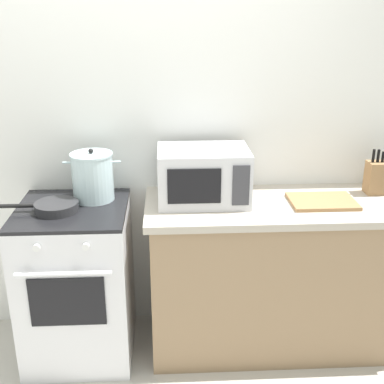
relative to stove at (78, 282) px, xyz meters
name	(u,v)px	position (x,y,z in m)	size (l,w,h in m)	color
back_wall	(187,131)	(0.65, 0.37, 0.79)	(4.40, 0.10, 2.50)	silver
lower_cabinet_right	(291,277)	(1.25, 0.02, -0.02)	(1.64, 0.56, 0.88)	#8C7051
countertop_right	(297,205)	(1.25, 0.02, 0.44)	(1.70, 0.60, 0.04)	#ADA393
stove	(78,282)	(0.00, 0.00, 0.00)	(0.60, 0.64, 0.92)	silver
stock_pot	(93,177)	(0.11, 0.13, 0.60)	(0.32, 0.24, 0.30)	silver
frying_pan	(55,207)	(-0.07, -0.04, 0.48)	(0.43, 0.23, 0.05)	#28282B
microwave	(203,175)	(0.73, 0.08, 0.61)	(0.50, 0.37, 0.30)	silver
cutting_board	(322,201)	(1.39, 0.00, 0.47)	(0.36, 0.26, 0.02)	#997047
knife_block	(378,177)	(1.75, 0.14, 0.56)	(0.13, 0.10, 0.28)	#997047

